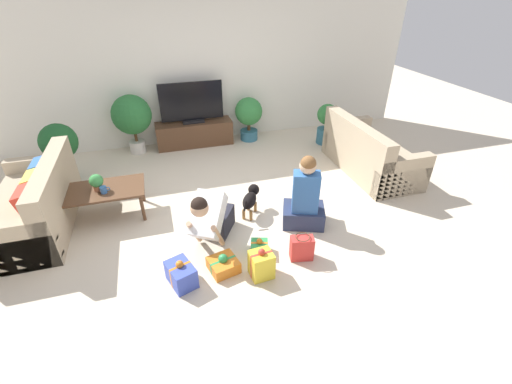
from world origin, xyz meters
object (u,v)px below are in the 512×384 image
sofa_right (368,154)px  gift_bag_a (302,248)px  tv_console (195,134)px  gift_box_a (261,264)px  potted_plant_corner_right (327,122)px  person_kneeling (211,217)px  gift_box_d (223,264)px  tabletop_plant (96,182)px  potted_plant_back_right (249,115)px  potted_plant_corner_left (60,145)px  gift_box_c (259,247)px  mug (104,190)px  sofa_left (36,206)px  coffee_table (103,192)px  person_sitting (305,200)px  potted_plant_back_left (132,116)px  dog (251,198)px  gift_box_b (181,274)px  tv (192,105)px

sofa_right → gift_bag_a: (-1.86, -1.65, -0.16)m
tv_console → gift_box_a: tv_console is taller
potted_plant_corner_right → person_kneeling: person_kneeling is taller
gift_box_d → tabletop_plant: (-1.31, 1.43, 0.46)m
potted_plant_back_right → person_kneeling: (-1.26, -2.88, -0.16)m
sofa_right → potted_plant_corner_left: size_ratio=1.93×
gift_box_c → mug: (-1.69, 1.19, 0.38)m
gift_box_a → tabletop_plant: tabletop_plant is taller
mug → tv_console: bearing=56.2°
gift_box_c → sofa_left: bearing=152.8°
sofa_left → potted_plant_corner_left: bearing=173.2°
coffee_table → person_sitting: (2.44, -0.92, -0.00)m
potted_plant_back_left → mug: (-0.36, -2.06, -0.22)m
sofa_right → dog: bearing=106.2°
person_sitting → mug: (-2.40, 0.81, 0.09)m
gift_box_c → tabletop_plant: (-1.77, 1.28, 0.46)m
gift_box_c → person_sitting: bearing=27.8°
potted_plant_corner_left → mug: size_ratio=7.61×
person_kneeling → dog: (0.60, 0.44, -0.12)m
tv_console → mug: (-1.42, -2.11, 0.24)m
potted_plant_back_left → person_kneeling: bearing=-73.5°
potted_plant_corner_right → gift_box_b: 4.22m
coffee_table → potted_plant_back_right: (2.51, 1.96, 0.13)m
sofa_right → gift_box_d: 3.19m
coffee_table → potted_plant_corner_right: bearing=19.5°
potted_plant_corner_right → potted_plant_back_right: bearing=157.0°
potted_plant_back_right → person_sitting: bearing=-91.5°
gift_box_a → mug: (-1.61, 1.53, 0.31)m
tv → mug: (-1.42, -2.11, -0.32)m
mug → tabletop_plant: 0.14m
sofa_right → person_sitting: size_ratio=1.78×
tv_console → sofa_left: bearing=-138.5°
gift_bag_a → gift_box_c: bearing=153.5°
gift_box_a → potted_plant_corner_right: bearing=53.4°
person_sitting → gift_box_d: 1.31m
potted_plant_corner_left → gift_bag_a: 3.96m
gift_box_c → tabletop_plant: size_ratio=1.09×
sofa_left → person_sitting: bearing=74.0°
potted_plant_corner_right → potted_plant_corner_left: potted_plant_corner_left is taller
coffee_table → gift_box_a: (1.65, -1.64, -0.22)m
potted_plant_corner_left → person_sitting: 3.78m
sofa_left → sofa_right: size_ratio=1.00×
potted_plant_corner_right → potted_plant_back_left: (-3.48, 0.58, 0.27)m
mug → sofa_right: bearing=3.6°
potted_plant_back_left → gift_box_b: size_ratio=2.71×
potted_plant_corner_left → sofa_left: bearing=-96.8°
person_kneeling → mug: person_kneeling is taller
gift_box_a → tabletop_plant: bearing=136.0°
potted_plant_corner_left → person_kneeling: (1.91, -2.17, -0.24)m
potted_plant_back_left → mug: bearing=-99.9°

